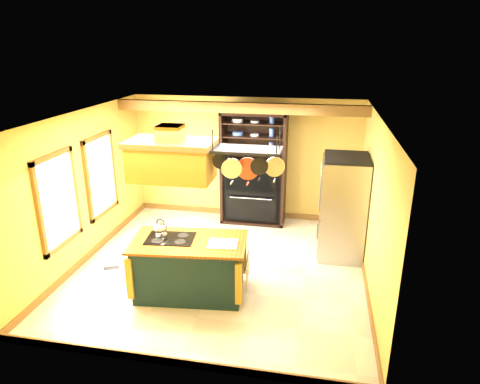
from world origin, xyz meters
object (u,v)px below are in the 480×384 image
(range_hood, at_px, (172,158))
(refrigerator, at_px, (342,209))
(hutch, at_px, (254,181))
(pot_rack, at_px, (247,157))
(kitchen_island, at_px, (190,267))

(range_hood, relative_size, refrigerator, 0.68)
(refrigerator, distance_m, hutch, 2.26)
(pot_rack, bearing_deg, kitchen_island, -179.33)
(kitchen_island, distance_m, range_hood, 1.77)
(pot_rack, distance_m, hutch, 3.40)
(range_hood, distance_m, refrigerator, 3.40)
(pot_rack, xyz_separation_m, hutch, (-0.38, 3.09, -1.36))
(refrigerator, bearing_deg, hutch, 144.92)
(range_hood, relative_size, hutch, 0.52)
(kitchen_island, height_order, hutch, hutch)
(pot_rack, relative_size, hutch, 0.43)
(refrigerator, bearing_deg, range_hood, -144.88)
(refrigerator, xyz_separation_m, hutch, (-1.85, 1.30, 0.02))
(pot_rack, bearing_deg, refrigerator, 50.80)
(hutch, bearing_deg, range_hood, -103.08)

